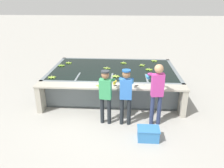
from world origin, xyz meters
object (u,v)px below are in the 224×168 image
at_px(banana_bunch_floating_0, 107,68).
at_px(crate, 148,134).
at_px(banana_bunch_floating_2, 52,77).
at_px(banana_bunch_floating_5, 69,63).
at_px(banana_bunch_floating_1, 124,63).
at_px(banana_bunch_floating_7, 149,69).
at_px(worker_1, 126,92).
at_px(banana_bunch_ledge_0, 101,85).
at_px(banana_bunch_floating_8, 116,76).
at_px(banana_bunch_floating_3, 142,65).
at_px(worker_2, 157,89).
at_px(knife_0, 139,85).
at_px(banana_bunch_floating_4, 61,65).
at_px(worker_0, 106,92).
at_px(knife_1, 117,85).
at_px(banana_bunch_floating_6, 154,61).

distance_m(banana_bunch_floating_0, crate, 3.35).
distance_m(banana_bunch_floating_2, banana_bunch_floating_5, 1.71).
height_order(banana_bunch_floating_1, banana_bunch_floating_7, same).
bearing_deg(worker_1, banana_bunch_floating_7, 69.33).
bearing_deg(banana_bunch_ledge_0, banana_bunch_floating_8, 64.62).
distance_m(worker_1, banana_bunch_floating_1, 3.00).
bearing_deg(crate, banana_bunch_floating_3, 89.28).
distance_m(banana_bunch_floating_3, banana_bunch_floating_8, 1.64).
xyz_separation_m(worker_2, crate, (-0.25, -0.78, -0.90)).
relative_size(knife_0, crate, 0.57).
height_order(banana_bunch_floating_3, crate, banana_bunch_floating_3).
relative_size(banana_bunch_floating_3, knife_0, 0.81).
height_order(worker_2, banana_bunch_ledge_0, worker_2).
bearing_deg(banana_bunch_floating_7, banana_bunch_floating_1, 139.50).
height_order(worker_1, banana_bunch_floating_4, worker_1).
relative_size(banana_bunch_floating_3, banana_bunch_floating_7, 0.90).
bearing_deg(banana_bunch_floating_3, crate, -90.72).
distance_m(worker_0, worker_2, 1.38).
bearing_deg(banana_bunch_floating_1, banana_bunch_floating_0, -130.09).
xyz_separation_m(banana_bunch_floating_3, knife_1, (-0.87, -2.11, -0.01)).
xyz_separation_m(banana_bunch_floating_0, banana_bunch_floating_7, (1.54, -0.07, -0.00)).
bearing_deg(crate, banana_bunch_floating_8, 113.35).
relative_size(banana_bunch_floating_5, knife_1, 0.83).
bearing_deg(banana_bunch_floating_4, banana_bunch_floating_5, 63.36).
relative_size(banana_bunch_floating_5, knife_0, 0.90).
bearing_deg(banana_bunch_floating_5, worker_0, -58.60).
relative_size(banana_bunch_floating_7, knife_0, 0.90).
relative_size(banana_bunch_floating_0, banana_bunch_floating_7, 1.00).
bearing_deg(banana_bunch_floating_1, worker_2, -72.51).
xyz_separation_m(banana_bunch_floating_5, banana_bunch_floating_7, (3.12, -0.67, -0.00)).
xyz_separation_m(banana_bunch_floating_2, banana_bunch_floating_3, (3.04, 1.56, 0.00)).
xyz_separation_m(banana_bunch_floating_2, banana_bunch_floating_4, (-0.06, 1.33, 0.00)).
distance_m(banana_bunch_floating_2, banana_bunch_floating_8, 2.09).
distance_m(worker_0, crate, 1.56).
height_order(worker_1, banana_bunch_floating_1, worker_1).
relative_size(banana_bunch_floating_0, knife_1, 0.83).
distance_m(worker_1, banana_bunch_floating_7, 2.35).
relative_size(banana_bunch_ledge_0, knife_0, 0.90).
xyz_separation_m(knife_0, crate, (0.20, -1.39, -0.75)).
bearing_deg(worker_2, banana_bunch_floating_3, 94.40).
distance_m(banana_bunch_floating_3, banana_bunch_floating_7, 0.57).
bearing_deg(banana_bunch_floating_4, banana_bunch_floating_3, 4.21).
bearing_deg(knife_0, banana_bunch_floating_8, 133.98).
bearing_deg(banana_bunch_ledge_0, banana_bunch_floating_7, 46.33).
bearing_deg(banana_bunch_floating_8, banana_bunch_floating_6, 52.98).
distance_m(banana_bunch_floating_2, banana_bunch_floating_4, 1.33).
distance_m(banana_bunch_floating_0, banana_bunch_floating_2, 2.04).
relative_size(banana_bunch_floating_0, crate, 0.51).
relative_size(banana_bunch_floating_2, banana_bunch_floating_3, 1.11).
relative_size(worker_0, knife_1, 4.58).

